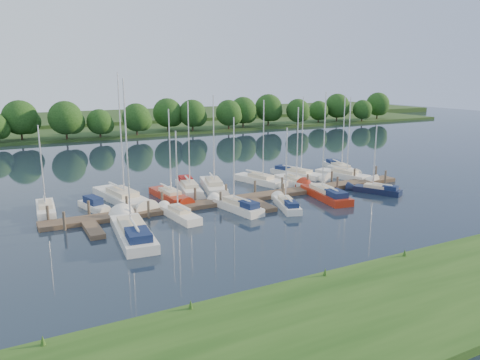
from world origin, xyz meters
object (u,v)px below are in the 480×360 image
dock (250,200)px  sailboat_n_0 (46,210)px  sailboat_s_2 (237,207)px  motorboat (94,206)px  sailboat_n_5 (214,188)px

dock → sailboat_n_0: bearing=163.9°
sailboat_s_2 → motorboat: bearing=141.1°
dock → motorboat: motorboat is taller
dock → sailboat_n_5: sailboat_n_5 is taller
dock → sailboat_n_0: size_ratio=4.64×
dock → sailboat_n_0: 19.62m
motorboat → sailboat_n_5: 13.47m
sailboat_n_0 → motorboat: size_ratio=1.81×
dock → sailboat_s_2: size_ratio=4.32×
sailboat_n_5 → sailboat_s_2: sailboat_n_5 is taller
sailboat_n_0 → motorboat: sailboat_n_0 is taller
dock → motorboat: size_ratio=8.42×
sailboat_n_5 → sailboat_s_2: size_ratio=1.19×
sailboat_n_5 → sailboat_s_2: (-1.40, -8.22, 0.05)m
motorboat → sailboat_n_5: bearing=171.7°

